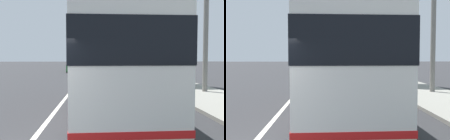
{
  "view_description": "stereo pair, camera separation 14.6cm",
  "coord_description": "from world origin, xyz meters",
  "views": [
    {
      "loc": [
        -4.79,
        -1.68,
        2.16
      ],
      "look_at": [
        6.02,
        -2.28,
        1.6
      ],
      "focal_mm": 41.66,
      "sensor_mm": 36.0,
      "label": 1
    },
    {
      "loc": [
        -4.8,
        -1.83,
        2.16
      ],
      "look_at": [
        6.02,
        -2.28,
        1.6
      ],
      "focal_mm": 41.66,
      "sensor_mm": 36.0,
      "label": 2
    }
  ],
  "objects": [
    {
      "name": "sidewalk_curb",
      "position": [
        10.0,
        -7.41,
        0.07
      ],
      "size": [
        110.0,
        3.6,
        0.14
      ],
      "primitive_type": "cube",
      "color": "gray",
      "rests_on": "ground"
    },
    {
      "name": "lane_divider_line",
      "position": [
        10.0,
        0.0,
        0.0
      ],
      "size": [
        110.0,
        0.16,
        0.01
      ],
      "primitive_type": "cube",
      "color": "silver",
      "rests_on": "ground"
    },
    {
      "name": "coach_bus",
      "position": [
        5.22,
        -2.24,
        1.99
      ],
      "size": [
        10.14,
        2.79,
        3.5
      ],
      "rotation": [
        0.0,
        0.0,
        0.02
      ],
      "color": "silver",
      "rests_on": "ground"
    },
    {
      "name": "car_far_distant",
      "position": [
        31.83,
        1.71,
        0.74
      ],
      "size": [
        4.37,
        2.1,
        1.54
      ],
      "rotation": [
        0.0,
        0.0,
        3.2
      ],
      "color": "#2D7238",
      "rests_on": "ground"
    },
    {
      "name": "car_oncoming",
      "position": [
        25.13,
        -2.39,
        0.72
      ],
      "size": [
        4.63,
        2.14,
        1.53
      ],
      "rotation": [
        0.0,
        0.0,
        -0.08
      ],
      "color": "#2D7238",
      "rests_on": "ground"
    },
    {
      "name": "car_behind_bus",
      "position": [
        38.35,
        -2.75,
        0.71
      ],
      "size": [
        4.59,
        1.93,
        1.5
      ],
      "rotation": [
        0.0,
        0.0,
        0.01
      ],
      "color": "gold",
      "rests_on": "ground"
    },
    {
      "name": "roadside_tree_mid_block",
      "position": [
        14.21,
        -6.77,
        5.37
      ],
      "size": [
        3.38,
        3.38,
        7.08
      ],
      "color": "brown",
      "rests_on": "ground"
    },
    {
      "name": "utility_pole",
      "position": [
        9.94,
        -7.91,
        4.26
      ],
      "size": [
        0.28,
        0.28,
        8.52
      ],
      "primitive_type": "cylinder",
      "color": "slate",
      "rests_on": "ground"
    }
  ]
}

